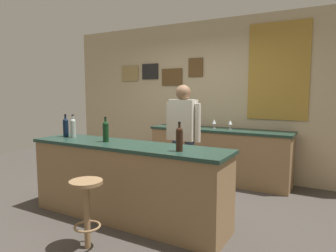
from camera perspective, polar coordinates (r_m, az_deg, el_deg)
The scene contains 13 objects.
ground_plane at distance 4.18m, azimuth -4.25°, elevation -15.00°, with size 10.00×10.00×0.00m, color #423D38.
back_wall at distance 5.68m, azimuth 7.38°, elevation 5.31°, with size 6.00×0.09×2.80m.
bar_counter at distance 3.73m, azimuth -7.80°, elevation -10.27°, with size 2.54×0.60×0.92m.
side_counter at distance 5.30m, azimuth 9.43°, elevation -5.34°, with size 2.40×0.56×0.90m.
bartender at distance 4.22m, azimuth 2.82°, elevation -1.61°, with size 0.52×0.21×1.62m.
bar_stool at distance 3.14m, azimuth -14.97°, elevation -13.66°, with size 0.32×0.32×0.68m.
wine_bottle_a at distance 4.34m, azimuth -18.58°, elevation -0.13°, with size 0.07×0.07×0.31m.
wine_bottle_b at distance 4.25m, azimuth -17.31°, elevation -0.22°, with size 0.07×0.07×0.31m.
wine_bottle_c at distance 3.79m, azimuth -11.57°, elevation -0.86°, with size 0.07×0.07×0.31m.
wine_bottle_d at distance 3.12m, azimuth 2.13°, elevation -2.29°, with size 0.07×0.07×0.31m.
wine_glass_a at distance 5.25m, azimuth 5.68°, elevation 0.78°, with size 0.07×0.07×0.16m.
wine_glass_b at distance 5.27m, azimuth 8.61°, elevation 0.76°, with size 0.07×0.07×0.16m.
wine_glass_c at distance 5.20m, azimuth 11.54°, elevation 0.62°, with size 0.07×0.07×0.16m.
Camera 1 is at (2.18, -3.22, 1.54)m, focal length 32.62 mm.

